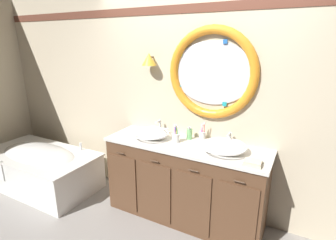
# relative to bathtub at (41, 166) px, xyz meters

# --- Properties ---
(ground_plane) EXTENTS (14.00, 14.00, 0.00)m
(ground_plane) POSITION_rel_bathtub_xyz_m (2.05, 0.06, -0.31)
(ground_plane) COLOR gray
(back_wall_assembly) EXTENTS (6.40, 0.26, 2.60)m
(back_wall_assembly) POSITION_rel_bathtub_xyz_m (2.06, 0.64, 1.02)
(back_wall_assembly) COLOR beige
(back_wall_assembly) RESTS_ON ground_plane
(vanity_counter) EXTENTS (1.82, 0.59, 0.92)m
(vanity_counter) POSITION_rel_bathtub_xyz_m (2.08, 0.33, 0.15)
(vanity_counter) COLOR brown
(vanity_counter) RESTS_ON ground_plane
(bathtub) EXTENTS (1.64, 0.86, 0.61)m
(bathtub) POSITION_rel_bathtub_xyz_m (0.00, 0.00, 0.00)
(bathtub) COLOR white
(bathtub) RESTS_ON ground_plane
(sink_basin_left) EXTENTS (0.44, 0.44, 0.12)m
(sink_basin_left) POSITION_rel_bathtub_xyz_m (1.64, 0.30, 0.67)
(sink_basin_left) COLOR white
(sink_basin_left) RESTS_ON vanity_counter
(sink_basin_right) EXTENTS (0.46, 0.46, 0.13)m
(sink_basin_right) POSITION_rel_bathtub_xyz_m (2.51, 0.30, 0.68)
(sink_basin_right) COLOR white
(sink_basin_right) RESTS_ON vanity_counter
(faucet_set_left) EXTENTS (0.24, 0.12, 0.16)m
(faucet_set_left) POSITION_rel_bathtub_xyz_m (1.64, 0.53, 0.67)
(faucet_set_left) COLOR silver
(faucet_set_left) RESTS_ON vanity_counter
(faucet_set_right) EXTENTS (0.23, 0.12, 0.15)m
(faucet_set_right) POSITION_rel_bathtub_xyz_m (2.51, 0.53, 0.66)
(faucet_set_right) COLOR silver
(faucet_set_right) RESTS_ON vanity_counter
(toothbrush_holder_left) EXTENTS (0.09, 0.09, 0.21)m
(toothbrush_holder_left) POSITION_rel_bathtub_xyz_m (1.96, 0.33, 0.67)
(toothbrush_holder_left) COLOR white
(toothbrush_holder_left) RESTS_ON vanity_counter
(toothbrush_holder_right) EXTENTS (0.08, 0.08, 0.22)m
(toothbrush_holder_right) POSITION_rel_bathtub_xyz_m (2.20, 0.51, 0.67)
(toothbrush_holder_right) COLOR white
(toothbrush_holder_right) RESTS_ON vanity_counter
(soap_dispenser) EXTENTS (0.07, 0.07, 0.15)m
(soap_dispenser) POSITION_rel_bathtub_xyz_m (2.05, 0.49, 0.67)
(soap_dispenser) COLOR #6BAD66
(soap_dispenser) RESTS_ON vanity_counter
(folded_hand_towel) EXTENTS (0.16, 0.14, 0.04)m
(folded_hand_towel) POSITION_rel_bathtub_xyz_m (2.82, 0.15, 0.63)
(folded_hand_towel) COLOR beige
(folded_hand_towel) RESTS_ON vanity_counter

